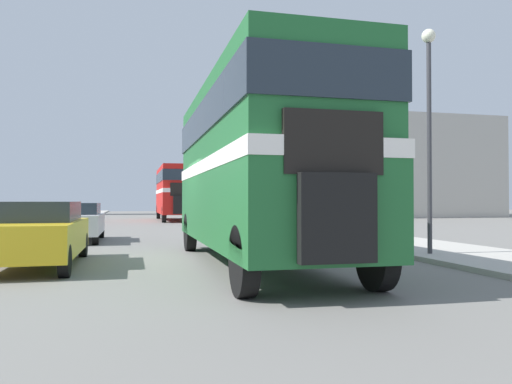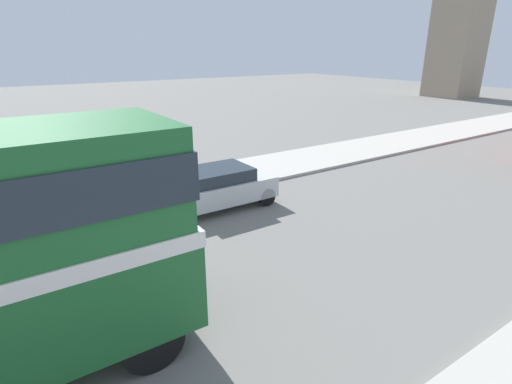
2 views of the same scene
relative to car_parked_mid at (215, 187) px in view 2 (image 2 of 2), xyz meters
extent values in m
plane|color=slate|center=(3.86, -6.20, -0.74)|extent=(120.00, 120.00, 0.00)
cube|color=#B7B2A8|center=(-2.89, -6.20, -0.68)|extent=(3.50, 120.00, 0.12)
cylinder|color=black|center=(3.70, -4.40, -0.18)|extent=(0.28, 1.12, 1.12)
cylinder|color=black|center=(5.94, -4.40, -0.18)|extent=(0.28, 1.12, 1.12)
cylinder|color=black|center=(-0.86, -5.34, -0.42)|extent=(0.20, 0.64, 0.64)
cylinder|color=black|center=(0.76, -5.34, -0.42)|extent=(0.20, 0.64, 0.64)
cube|color=silver|center=(0.00, -0.03, -0.10)|extent=(1.84, 4.18, 0.70)
cube|color=#232D38|center=(0.00, 0.13, 0.46)|extent=(1.62, 2.17, 0.41)
cylinder|color=black|center=(-0.82, -1.68, -0.42)|extent=(0.20, 0.64, 0.64)
cylinder|color=black|center=(0.82, -1.68, -0.42)|extent=(0.20, 0.64, 0.64)
cylinder|color=black|center=(-0.82, 1.61, -0.42)|extent=(0.20, 0.64, 0.64)
cylinder|color=black|center=(0.82, 1.61, -0.42)|extent=(0.20, 0.64, 0.64)
camera|label=1|loc=(2.02, -19.30, 0.75)|focal=35.00mm
camera|label=2|loc=(11.50, -5.99, 4.51)|focal=28.00mm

